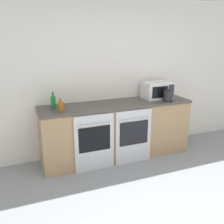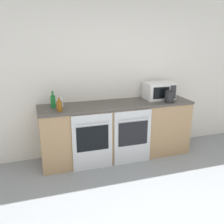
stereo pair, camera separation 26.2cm
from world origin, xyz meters
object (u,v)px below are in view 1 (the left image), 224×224
oven_right (133,136)px  bottle_green (53,102)px  oven_left (94,143)px  microwave (157,90)px  bottle_clear (61,103)px  kettle (168,96)px  bottle_amber (61,107)px

oven_right → bottle_green: bearing=162.4°
oven_left → microwave: size_ratio=1.80×
microwave → bottle_green: (-1.80, -0.03, -0.04)m
bottle_clear → bottle_green: bottle_green is taller
oven_right → kettle: 0.91m
oven_left → bottle_green: (-0.51, 0.37, 0.59)m
microwave → bottle_green: microwave is taller
oven_left → kettle: bearing=5.3°
oven_right → bottle_amber: bottle_amber is taller
microwave → kettle: microwave is taller
microwave → oven_right: bearing=-148.1°
bottle_green → kettle: size_ratio=1.30×
oven_right → bottle_clear: 1.25m
oven_right → kettle: (0.69, 0.12, 0.58)m
oven_right → oven_left: bearing=180.0°
oven_left → bottle_amber: (-0.44, 0.16, 0.57)m
bottle_amber → bottle_clear: 0.23m
bottle_amber → microwave: bearing=7.8°
oven_left → bottle_clear: 0.79m
kettle → microwave: bearing=100.3°
bottle_clear → kettle: size_ratio=0.93×
oven_right → kettle: bearing=10.3°
bottle_clear → kettle: bearing=-8.5°
oven_right → bottle_amber: (-1.10, 0.16, 0.57)m
oven_right → microwave: 0.98m
oven_left → oven_right: 0.65m
bottle_amber → bottle_green: bearing=108.3°
kettle → bottle_amber: bearing=179.0°
oven_left → microwave: 1.49m
microwave → bottle_green: 1.80m
bottle_clear → kettle: (1.73, -0.26, 0.02)m
bottle_green → kettle: 1.87m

